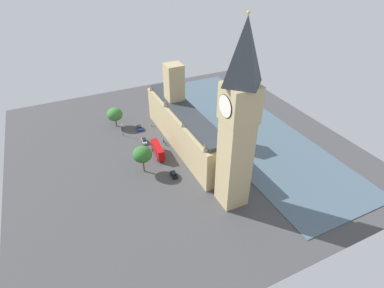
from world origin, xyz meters
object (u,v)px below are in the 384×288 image
(car_black_kerbside, at_px, (174,174))
(double_decker_bus_far_end, at_px, (158,150))
(street_lamp_trailing, at_px, (122,128))
(car_silver_by_river_gate, at_px, (144,141))
(parliament_building, at_px, (184,125))
(pedestrian_under_trees, at_px, (166,144))
(pedestrian_leading, at_px, (164,141))
(clock_tower, at_px, (238,120))
(pedestrian_corner, at_px, (151,125))
(plane_tree_near_tower, at_px, (115,114))
(plane_tree_opposite_hall, at_px, (142,154))
(car_blue_midblock, at_px, (139,128))

(car_black_kerbside, bearing_deg, double_decker_bus_far_end, -84.06)
(street_lamp_trailing, bearing_deg, car_silver_by_river_gate, 125.80)
(parliament_building, bearing_deg, pedestrian_under_trees, -16.35)
(pedestrian_leading, bearing_deg, clock_tower, 154.57)
(car_silver_by_river_gate, distance_m, street_lamp_trailing, 11.65)
(pedestrian_leading, bearing_deg, pedestrian_corner, -34.68)
(pedestrian_under_trees, bearing_deg, parliament_building, 156.87)
(car_black_kerbside, height_order, plane_tree_near_tower, plane_tree_near_tower)
(parliament_building, height_order, clock_tower, clock_tower)
(clock_tower, distance_m, pedestrian_under_trees, 49.27)
(car_silver_by_river_gate, bearing_deg, clock_tower, 115.31)
(car_silver_by_river_gate, height_order, pedestrian_corner, car_silver_by_river_gate)
(pedestrian_corner, xyz_separation_m, pedestrian_leading, (-0.27, 14.89, 0.02))
(parliament_building, height_order, plane_tree_opposite_hall, parliament_building)
(clock_tower, relative_size, car_blue_midblock, 13.46)
(pedestrian_under_trees, height_order, plane_tree_opposite_hall, plane_tree_opposite_hall)
(pedestrian_corner, bearing_deg, plane_tree_opposite_hall, 89.54)
(double_decker_bus_far_end, bearing_deg, plane_tree_opposite_hall, -135.32)
(car_blue_midblock, xyz_separation_m, double_decker_bus_far_end, (-0.61, 22.07, 1.75))
(pedestrian_leading, distance_m, pedestrian_under_trees, 2.29)
(double_decker_bus_far_end, distance_m, plane_tree_near_tower, 30.85)
(car_black_kerbside, height_order, plane_tree_opposite_hall, plane_tree_opposite_hall)
(car_silver_by_river_gate, xyz_separation_m, pedestrian_corner, (-7.12, -11.60, -0.16))
(plane_tree_opposite_hall, bearing_deg, double_decker_bus_far_end, -138.57)
(plane_tree_opposite_hall, bearing_deg, car_black_kerbside, 139.80)
(pedestrian_corner, distance_m, street_lamp_trailing, 14.29)
(parliament_building, distance_m, car_silver_by_river_gate, 18.57)
(parliament_building, bearing_deg, double_decker_bus_far_end, 14.05)
(car_blue_midblock, relative_size, car_silver_by_river_gate, 0.98)
(parliament_building, distance_m, car_blue_midblock, 24.48)
(parliament_building, xyz_separation_m, pedestrian_under_trees, (7.48, -2.19, -8.11))
(pedestrian_corner, bearing_deg, street_lamp_trailing, 33.72)
(street_lamp_trailing, bearing_deg, clock_tower, 111.79)
(plane_tree_near_tower, bearing_deg, plane_tree_opposite_hall, 91.80)
(clock_tower, relative_size, car_black_kerbside, 13.97)
(pedestrian_corner, bearing_deg, car_blue_midblock, 28.45)
(car_silver_by_river_gate, xyz_separation_m, plane_tree_near_tower, (7.14, -18.27, 5.18))
(parliament_building, xyz_separation_m, pedestrian_corner, (7.74, -19.37, -8.14))
(pedestrian_leading, bearing_deg, car_blue_midblock, -13.28)
(double_decker_bus_far_end, distance_m, pedestrian_corner, 23.21)
(clock_tower, distance_m, pedestrian_leading, 51.10)
(pedestrian_leading, bearing_deg, car_black_kerbside, 132.38)
(clock_tower, relative_size, pedestrian_corner, 36.05)
(plane_tree_near_tower, bearing_deg, parliament_building, 130.18)
(street_lamp_trailing, bearing_deg, car_blue_midblock, -166.02)
(double_decker_bus_far_end, relative_size, plane_tree_near_tower, 1.18)
(parliament_building, relative_size, double_decker_bus_far_end, 5.42)
(plane_tree_near_tower, bearing_deg, pedestrian_corner, 154.93)
(car_blue_midblock, distance_m, pedestrian_corner, 5.69)
(clock_tower, bearing_deg, car_silver_by_river_gate, -71.53)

